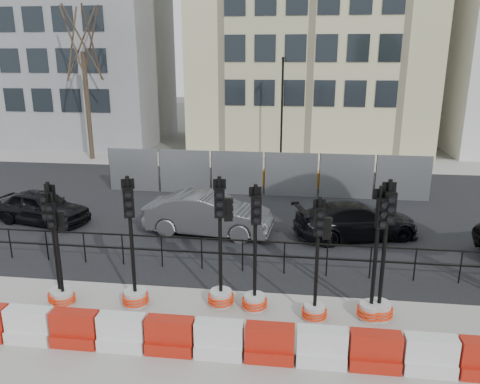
# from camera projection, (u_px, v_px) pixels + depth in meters

# --- Properties ---
(ground) EXTENTS (120.00, 120.00, 0.00)m
(ground) POSITION_uv_depth(u_px,v_px,m) (237.00, 292.00, 12.48)
(ground) COLOR #51514C
(ground) RESTS_ON ground
(sidewalk_near) EXTENTS (40.00, 6.00, 0.02)m
(sidewalk_near) POSITION_uv_depth(u_px,v_px,m) (218.00, 361.00, 9.62)
(sidewalk_near) COLOR gray
(sidewalk_near) RESTS_ON ground
(road) EXTENTS (40.00, 14.00, 0.03)m
(road) POSITION_uv_depth(u_px,v_px,m) (260.00, 209.00, 19.14)
(road) COLOR black
(road) RESTS_ON ground
(sidewalk_far) EXTENTS (40.00, 4.00, 0.02)m
(sidewalk_far) POSITION_uv_depth(u_px,v_px,m) (273.00, 162.00, 27.71)
(sidewalk_far) COLOR gray
(sidewalk_far) RESTS_ON ground
(building_grey) EXTENTS (11.00, 9.06, 14.00)m
(building_grey) POSITION_uv_depth(u_px,v_px,m) (83.00, 42.00, 33.16)
(building_grey) COLOR gray
(building_grey) RESTS_ON ground
(building_cream) EXTENTS (15.00, 10.06, 18.00)m
(building_cream) POSITION_uv_depth(u_px,v_px,m) (311.00, 9.00, 30.65)
(building_cream) COLOR beige
(building_cream) RESTS_ON ground
(kerb_railing) EXTENTS (18.00, 0.04, 1.00)m
(kerb_railing) POSITION_uv_depth(u_px,v_px,m) (243.00, 250.00, 13.43)
(kerb_railing) COLOR black
(kerb_railing) RESTS_ON ground
(heras_fencing) EXTENTS (14.33, 1.72, 2.00)m
(heras_fencing) POSITION_uv_depth(u_px,v_px,m) (265.00, 177.00, 21.62)
(heras_fencing) COLOR gray
(heras_fencing) RESTS_ON ground
(lamp_post_far) EXTENTS (0.12, 0.56, 6.00)m
(lamp_post_far) POSITION_uv_depth(u_px,v_px,m) (282.00, 109.00, 25.78)
(lamp_post_far) COLOR black
(lamp_post_far) RESTS_ON ground
(tree_bare_far) EXTENTS (2.00, 2.00, 9.00)m
(tree_bare_far) POSITION_uv_depth(u_px,v_px,m) (82.00, 45.00, 26.71)
(tree_bare_far) COLOR #473828
(tree_bare_far) RESTS_ON ground
(barrier_row) EXTENTS (15.70, 0.50, 0.80)m
(barrier_row) POSITION_uv_depth(u_px,v_px,m) (219.00, 340.00, 9.71)
(barrier_row) COLOR #AD2C0D
(barrier_row) RESTS_ON ground
(traffic_signal_a) EXTENTS (0.63, 0.63, 3.19)m
(traffic_signal_a) POSITION_uv_depth(u_px,v_px,m) (58.00, 279.00, 11.74)
(traffic_signal_a) COLOR #BCBCB7
(traffic_signal_a) RESTS_ON ground
(traffic_signal_b) EXTENTS (0.59, 0.59, 2.98)m
(traffic_signal_b) POSITION_uv_depth(u_px,v_px,m) (62.00, 280.00, 11.60)
(traffic_signal_b) COLOR #BCBCB7
(traffic_signal_b) RESTS_ON ground
(traffic_signal_c) EXTENTS (0.66, 0.66, 3.37)m
(traffic_signal_c) POSITION_uv_depth(u_px,v_px,m) (134.00, 281.00, 11.58)
(traffic_signal_c) COLOR #BCBCB7
(traffic_signal_c) RESTS_ON ground
(traffic_signal_d) EXTENTS (0.66, 0.66, 3.36)m
(traffic_signal_d) POSITION_uv_depth(u_px,v_px,m) (221.00, 277.00, 11.56)
(traffic_signal_d) COLOR #BCBCB7
(traffic_signal_d) RESTS_ON ground
(traffic_signal_e) EXTENTS (0.63, 0.63, 3.22)m
(traffic_signal_e) POSITION_uv_depth(u_px,v_px,m) (255.00, 285.00, 11.41)
(traffic_signal_e) COLOR #BCBCB7
(traffic_signal_e) RESTS_ON ground
(traffic_signal_f) EXTENTS (0.60, 0.60, 3.06)m
(traffic_signal_f) POSITION_uv_depth(u_px,v_px,m) (316.00, 292.00, 10.95)
(traffic_signal_f) COLOR #BCBCB7
(traffic_signal_f) RESTS_ON ground
(traffic_signal_g) EXTENTS (0.65, 0.65, 3.31)m
(traffic_signal_g) POSITION_uv_depth(u_px,v_px,m) (372.00, 293.00, 10.98)
(traffic_signal_g) COLOR #BCBCB7
(traffic_signal_g) RESTS_ON ground
(traffic_signal_h) EXTENTS (0.68, 0.68, 3.45)m
(traffic_signal_h) POSITION_uv_depth(u_px,v_px,m) (380.00, 292.00, 11.00)
(traffic_signal_h) COLOR #BCBCB7
(traffic_signal_h) RESTS_ON ground
(car_a) EXTENTS (3.17, 4.38, 1.26)m
(car_a) POSITION_uv_depth(u_px,v_px,m) (42.00, 207.00, 17.44)
(car_a) COLOR black
(car_a) RESTS_ON ground
(car_b) EXTENTS (2.33, 4.70, 1.46)m
(car_b) POSITION_uv_depth(u_px,v_px,m) (209.00, 214.00, 16.36)
(car_b) COLOR #414246
(car_b) RESTS_ON ground
(car_c) EXTENTS (4.10, 5.23, 1.24)m
(car_c) POSITION_uv_depth(u_px,v_px,m) (356.00, 220.00, 16.04)
(car_c) COLOR black
(car_c) RESTS_ON ground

